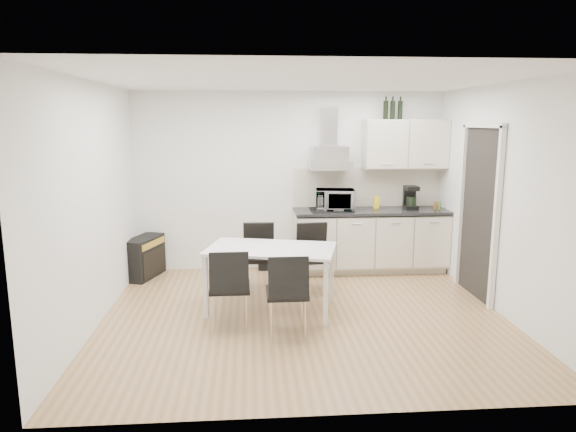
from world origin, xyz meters
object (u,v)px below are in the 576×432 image
object	(u,v)px
dining_table	(271,254)
chair_near_left	(230,288)
chair_far_left	(259,259)
floor_speaker	(265,258)
kitchenette	(373,215)
chair_far_right	(314,259)
guitar_amp	(145,257)
chair_near_right	(287,294)

from	to	relation	value
dining_table	chair_near_left	xyz separation A→B (m)	(-0.46, -0.50, -0.23)
chair_far_left	floor_speaker	bearing A→B (deg)	-95.06
kitchenette	floor_speaker	world-z (taller)	kitchenette
chair_far_right	guitar_amp	distance (m)	2.45
guitar_amp	dining_table	bearing A→B (deg)	-20.88
floor_speaker	chair_far_left	bearing A→B (deg)	-95.96
dining_table	chair_far_left	xyz separation A→B (m)	(-0.13, 0.66, -0.23)
chair_near_left	floor_speaker	xyz separation A→B (m)	(0.44, 2.17, -0.27)
dining_table	chair_near_left	world-z (taller)	chair_near_left
kitchenette	chair_far_right	bearing A→B (deg)	-136.64
kitchenette	guitar_amp	bearing A→B (deg)	-178.52
kitchenette	chair_far_left	size ratio (longest dim) A/B	2.86
dining_table	floor_speaker	xyz separation A→B (m)	(-0.02, 1.67, -0.50)
chair_far_right	chair_near_right	bearing A→B (deg)	67.20
chair_far_left	chair_far_right	bearing A→B (deg)	175.56
chair_far_left	guitar_amp	world-z (taller)	chair_far_left
chair_far_right	floor_speaker	bearing A→B (deg)	-64.83
chair_near_left	floor_speaker	distance (m)	2.23
dining_table	chair_far_right	size ratio (longest dim) A/B	1.82
guitar_amp	floor_speaker	bearing A→B (deg)	26.89
dining_table	chair_far_left	size ratio (longest dim) A/B	1.82
chair_far_right	chair_near_left	distance (m)	1.50
guitar_amp	floor_speaker	xyz separation A→B (m)	(1.70, 0.25, -0.12)
chair_near_right	guitar_amp	distance (m)	2.84
chair_near_left	kitchenette	bearing A→B (deg)	44.31
dining_table	chair_near_right	size ratio (longest dim) A/B	1.82
dining_table	chair_far_right	bearing A→B (deg)	59.44
chair_near_left	floor_speaker	size ratio (longest dim) A/B	2.60
dining_table	floor_speaker	world-z (taller)	dining_table
floor_speaker	guitar_amp	bearing A→B (deg)	-171.59
dining_table	guitar_amp	xyz separation A→B (m)	(-1.73, 1.42, -0.38)
chair_near_right	chair_far_left	bearing A→B (deg)	100.44
chair_far_right	chair_far_left	bearing A→B (deg)	-9.39
chair_far_left	chair_near_left	xyz separation A→B (m)	(-0.33, -1.15, 0.00)
chair_far_right	chair_near_left	bearing A→B (deg)	42.41
chair_far_left	chair_near_right	bearing A→B (deg)	101.65
chair_near_left	chair_near_right	xyz separation A→B (m)	(0.59, -0.23, 0.00)
chair_far_right	guitar_amp	xyz separation A→B (m)	(-2.31, 0.83, -0.15)
dining_table	chair_far_left	distance (m)	0.71
chair_far_left	dining_table	bearing A→B (deg)	101.95
chair_near_right	kitchenette	bearing A→B (deg)	57.35
kitchenette	guitar_amp	distance (m)	3.32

